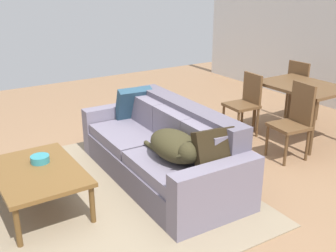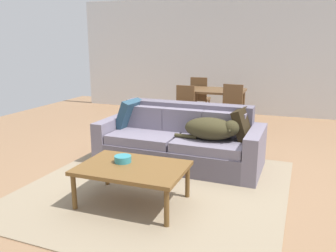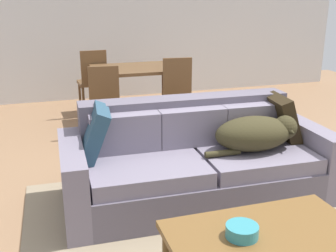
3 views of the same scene
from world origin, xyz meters
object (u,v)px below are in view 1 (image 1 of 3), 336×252
dog_on_left_cushion (176,146)px  coffee_table (38,174)px  couch (164,151)px  throw_pillow_by_right_arm (215,151)px  throw_pillow_by_left_arm (134,104)px  dining_table (303,90)px  dining_chair_near_left (245,101)px  bowl_on_coffee_table (40,159)px  dining_chair_near_right (294,119)px  dining_chair_far_left (301,88)px

dog_on_left_cushion → coffee_table: dog_on_left_cushion is taller
couch → throw_pillow_by_right_arm: 0.89m
throw_pillow_by_left_arm → dining_table: bearing=68.7°
couch → dining_chair_near_left: 1.75m
dog_on_left_cushion → bowl_on_coffee_table: size_ratio=4.60×
coffee_table → dining_chair_near_left: dining_chair_near_left is taller
dining_chair_near_right → dining_chair_far_left: same height
coffee_table → dining_table: bearing=88.6°
dog_on_left_cushion → throw_pillow_by_left_arm: size_ratio=1.93×
dining_chair_near_left → dining_chair_near_right: size_ratio=0.93×
throw_pillow_by_right_arm → dining_table: (-0.84, 2.20, 0.06)m
couch → dog_on_left_cushion: size_ratio=2.72×
throw_pillow_by_left_arm → dining_chair_near_right: dining_chair_near_right is taller
throw_pillow_by_right_arm → dining_chair_near_left: (-1.33, 1.64, -0.13)m
dining_chair_far_left → throw_pillow_by_right_arm: bearing=112.8°
dining_table → dining_chair_near_left: dining_chair_near_left is taller
throw_pillow_by_left_arm → throw_pillow_by_right_arm: throw_pillow_by_left_arm is taller
couch → throw_pillow_by_left_arm: (-0.84, 0.08, 0.32)m
dining_table → dining_chair_near_left: 0.78m
throw_pillow_by_left_arm → dining_chair_near_left: dining_chair_near_left is taller
bowl_on_coffee_table → dining_chair_far_left: dining_chair_far_left is taller
dog_on_left_cushion → throw_pillow_by_right_arm: size_ratio=2.04×
dining_chair_near_right → dining_chair_far_left: size_ratio=1.00×
throw_pillow_by_left_arm → coffee_table: 1.65m
throw_pillow_by_right_arm → coffee_table: bearing=-123.6°
dog_on_left_cushion → dining_table: dining_table is taller
throw_pillow_by_right_arm → dining_chair_far_left: (-1.32, 2.78, -0.10)m
couch → dining_table: couch is taller
dining_table → dining_chair_far_left: dining_chair_far_left is taller
dining_chair_near_right → throw_pillow_by_right_arm: bearing=-68.1°
couch → dining_chair_near_left: (-0.49, 1.67, 0.18)m
coffee_table → dining_chair_far_left: dining_chair_far_left is taller
throw_pillow_by_right_arm → coffee_table: 1.69m
couch → throw_pillow_by_left_arm: 0.90m
throw_pillow_by_right_arm → coffee_table: (-0.92, -1.39, -0.24)m
throw_pillow_by_left_arm → throw_pillow_by_right_arm: bearing=-1.8°
throw_pillow_by_right_arm → dining_table: bearing=110.8°
dining_table → coffee_table: bearing=-91.4°
couch → dining_chair_near_right: dining_chair_near_right is taller
dog_on_left_cushion → dining_chair_near_left: (-0.97, 1.83, -0.09)m
throw_pillow_by_right_arm → dining_chair_near_right: dining_chair_near_right is taller
coffee_table → dining_chair_near_right: dining_chair_near_right is taller
coffee_table → bowl_on_coffee_table: 0.18m
dining_chair_near_right → coffee_table: bearing=-92.7°
dog_on_left_cushion → dining_table: bearing=102.9°
dining_chair_far_left → bowl_on_coffee_table: bearing=90.9°
dining_table → dining_chair_far_left: (-0.48, 0.57, -0.16)m
dog_on_left_cushion → throw_pillow_by_left_arm: 1.34m
throw_pillow_by_right_arm → dog_on_left_cushion: bearing=-151.8°
couch → dog_on_left_cushion: 0.57m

